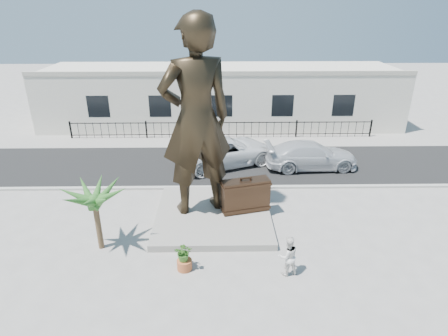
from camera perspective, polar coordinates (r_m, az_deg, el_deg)
The scene contains 16 objects.
ground at distance 16.21m, azimuth 0.12°, elevation -10.35°, with size 100.00×100.00×0.00m, color #9E9991.
street at distance 23.26m, azimuth -0.24°, elevation 0.79°, with size 40.00×7.00×0.01m, color black.
curb at distance 20.06m, azimuth -0.12°, elevation -2.97°, with size 40.00×0.25×0.12m, color #A5A399.
far_sidewalk at distance 26.99m, azimuth -0.35°, elevation 4.12°, with size 40.00×2.50×0.02m, color #9E9991.
plinth at distance 17.39m, azimuth -1.63°, elevation -7.18°, with size 5.20×5.20×0.30m, color gray.
fence at distance 27.55m, azimuth -0.37°, elevation 5.84°, with size 22.00×0.10×1.20m, color black.
building at distance 31.18m, azimuth -0.46°, elevation 11.02°, with size 28.00×7.00×4.40m, color silver.
statue at distance 16.00m, azimuth -4.29°, elevation 7.40°, with size 3.13×2.06×8.59m, color black.
suitcase at distance 17.14m, azimuth 3.28°, elevation -4.19°, with size 2.17×0.69×1.53m, color #322115.
tourist at distance 13.99m, azimuth 9.71°, elevation -13.08°, with size 0.76×0.59×1.56m, color white.
car_white at distance 22.79m, azimuth 0.36°, elevation 2.60°, with size 2.81×6.09×1.69m, color silver.
car_silver at distance 22.90m, azimuth 13.10°, elevation 1.92°, with size 2.23×5.47×1.59m, color silver.
worker at distance 26.57m, azimuth -5.13°, elevation 5.62°, with size 1.07×0.62×1.66m, color orange.
palm_tree at distance 16.33m, azimuth -18.13°, elevation -11.42°, with size 1.80×1.80×3.20m, color #295920, non-canonical shape.
planter at distance 14.43m, azimuth -6.03°, elevation -14.43°, with size 0.56×0.56×0.40m, color #AC562D.
shrub at distance 14.09m, azimuth -6.13°, elevation -12.63°, with size 0.65×0.57×0.73m, color #396C23.
Camera 1 is at (-0.25, -13.41, 9.10)m, focal length 30.00 mm.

